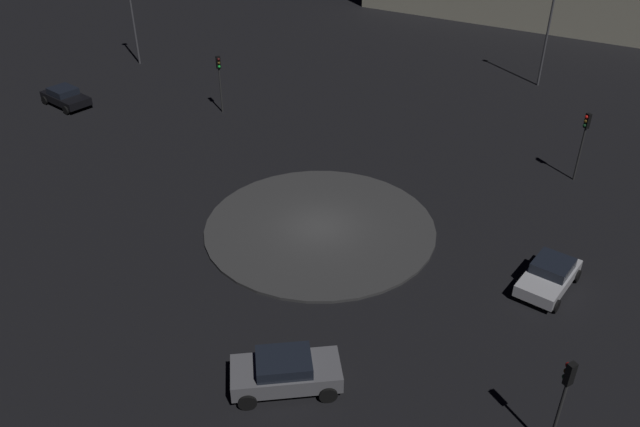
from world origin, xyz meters
TOP-DOWN VIEW (x-y plane):
  - ground_plane at (0.00, 0.00)m, footprint 121.39×121.39m
  - roundabout_island at (0.00, 0.00)m, footprint 12.50×12.50m
  - car_black at (-25.71, 0.66)m, footprint 4.11×2.13m
  - car_grey at (6.12, -9.49)m, footprint 4.29×4.37m
  - car_silver at (11.53, 3.04)m, footprint 2.20×3.91m
  - traffic_light_east at (15.28, -5.69)m, footprint 0.39×0.36m
  - traffic_light_northwest at (-15.57, 7.37)m, footprint 0.39×0.37m
  - traffic_light_northeast at (8.53, 14.07)m, footprint 0.37×0.40m
  - streetlamp_north at (0.28, 27.66)m, footprint 0.46×0.46m

SIDE VIEW (x-z plane):
  - ground_plane at x=0.00m, z-range 0.00..0.00m
  - roundabout_island at x=0.00m, z-range 0.00..0.15m
  - car_black at x=-25.71m, z-range 0.04..1.39m
  - car_silver at x=11.53m, z-range 0.02..1.42m
  - car_grey at x=6.12m, z-range 0.04..1.63m
  - traffic_light_east at x=15.28m, z-range 0.90..5.17m
  - traffic_light_northwest at x=-15.57m, z-range 0.90..5.19m
  - traffic_light_northeast at x=8.53m, z-range 0.92..5.28m
  - streetlamp_north at x=0.28m, z-range 0.99..10.67m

